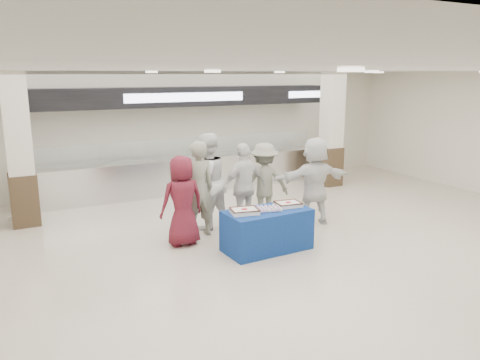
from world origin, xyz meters
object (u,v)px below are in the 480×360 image
chef_short (244,186)px  soldier_b (264,183)px  chef_tall (207,181)px  sheet_cake_left (244,211)px  civilian_white (314,181)px  display_table (267,230)px  civilian_maroon (182,201)px  cupcake_tray (269,209)px  soldier_a (198,189)px  sheet_cake_right (288,204)px

chef_short → soldier_b: 0.64m
soldier_b → chef_tall: bearing=7.3°
sheet_cake_left → chef_tall: size_ratio=0.27×
chef_short → civilian_white: civilian_white is taller
display_table → chef_tall: size_ratio=0.78×
display_table → civilian_white: 1.96m
chef_tall → soldier_b: 1.28m
civilian_maroon → cupcake_tray: bearing=139.9°
civilian_maroon → chef_tall: 1.06m
sheet_cake_left → soldier_a: bearing=106.0°
cupcake_tray → civilian_white: 1.86m
sheet_cake_left → chef_tall: bearing=90.4°
chef_short → soldier_b: chef_short is taller
sheet_cake_right → civilian_white: size_ratio=0.26×
sheet_cake_right → chef_tall: bearing=120.1°
chef_tall → civilian_white: 2.26m
sheet_cake_left → chef_short: 1.44m
sheet_cake_right → chef_tall: size_ratio=0.25×
chef_tall → civilian_white: (2.12, -0.78, -0.06)m
cupcake_tray → chef_short: bearing=82.3°
civilian_maroon → chef_tall: size_ratio=0.86×
cupcake_tray → civilian_maroon: 1.62m
cupcake_tray → civilian_maroon: civilian_maroon is taller
sheet_cake_right → civilian_white: civilian_white is taller
cupcake_tray → chef_tall: bearing=106.6°
soldier_b → chef_short: bearing=34.7°
cupcake_tray → chef_short: size_ratio=0.23×
cupcake_tray → soldier_a: (-0.85, 1.29, 0.17)m
display_table → sheet_cake_right: sheet_cake_right is taller
soldier_a → civilian_white: (2.48, -0.40, -0.02)m
soldier_a → display_table: bearing=122.4°
sheet_cake_right → chef_tall: 1.87m
chef_tall → civilian_white: chef_tall is taller
sheet_cake_right → cupcake_tray: sheet_cake_right is taller
sheet_cake_left → chef_tall: 1.66m
chef_tall → civilian_white: size_ratio=1.06×
soldier_b → sheet_cake_left: bearing=63.9°
cupcake_tray → chef_short: (0.18, 1.30, 0.11)m
sheet_cake_right → soldier_a: (-1.29, 1.24, 0.15)m
soldier_a → chef_short: soldier_a is taller
sheet_cake_right → sheet_cake_left: bearing=-178.0°
chef_tall → soldier_b: bearing=156.5°
display_table → civilian_white: bearing=25.2°
chef_short → soldier_b: size_ratio=1.04×
soldier_a → chef_tall: 0.52m
display_table → sheet_cake_left: (-0.46, 0.01, 0.42)m
display_table → civilian_maroon: civilian_maroon is taller
chef_tall → civilian_white: bearing=142.9°
display_table → civilian_white: (1.66, 0.87, 0.56)m
cupcake_tray → civilian_white: civilian_white is taller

